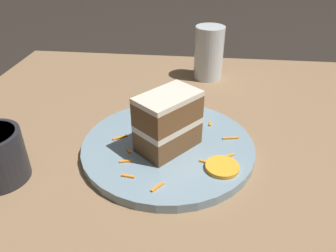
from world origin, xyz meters
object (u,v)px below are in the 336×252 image
Objects in this scene: orange_garnish at (222,167)px; cake_slice at (168,122)px; drinking_glass at (209,56)px; plate at (168,147)px; cream_dollop at (175,104)px.

cake_slice is at bearing 151.25° from orange_garnish.
drinking_glass is (-0.03, 0.38, 0.04)m from orange_garnish.
orange_garnish is 0.39m from drinking_glass.
plate is 2.51× the size of cake_slice.
cream_dollop is at bearing 87.98° from plate.
cream_dollop is at bearing 119.01° from orange_garnish.
orange_garnish is (0.09, -0.16, -0.02)m from cream_dollop.
drinking_glass is (0.06, 0.23, 0.02)m from cream_dollop.
orange_garnish reaches higher than plate.
cream_dollop is 0.24m from drinking_glass.
cake_slice reaches higher than plate.
drinking_glass is (0.06, 0.34, -0.01)m from cake_slice.
cream_dollop is at bearing 128.23° from cake_slice.
orange_garnish is 0.40× the size of drinking_glass.
orange_garnish is at bearing -86.16° from drinking_glass.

